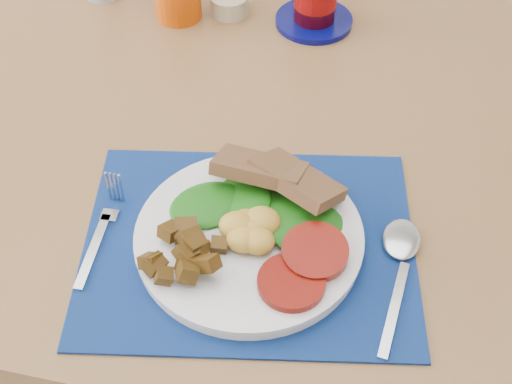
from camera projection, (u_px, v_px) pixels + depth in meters
table at (189, 150)px, 1.11m from camera, size 1.40×0.90×0.75m
placemat at (249, 244)px, 0.87m from camera, size 0.45×0.38×0.00m
breakfast_plate at (244, 235)px, 0.86m from camera, size 0.27×0.27×0.07m
fork at (104, 228)px, 0.89m from camera, size 0.02×0.16×0.00m
spoon at (399, 259)px, 0.85m from camera, size 0.05×0.20×0.01m
ramekin at (229, 4)px, 1.21m from camera, size 0.07×0.07×0.03m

